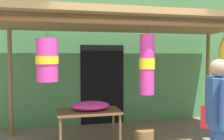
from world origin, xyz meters
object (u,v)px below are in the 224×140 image
Objects in this scene: folding_chair at (212,123)px; customer_foreground at (218,114)px; display_table at (89,115)px; flower_heap_on_table at (92,106)px; wicker_basket_spare at (143,137)px.

folding_chair is 0.50× the size of customer_foreground.
folding_chair is (2.17, -0.66, -0.11)m from display_table.
wicker_basket_spare is (1.00, -0.14, -0.63)m from flower_heap_on_table.
flower_heap_on_table is at bearing 125.47° from customer_foreground.
customer_foreground reaches higher than display_table.
folding_chair is at bearing -26.19° from wicker_basket_spare.
wicker_basket_spare is (-1.12, 0.55, -0.35)m from folding_chair.
display_table is at bearing -147.38° from flower_heap_on_table.
customer_foreground is (1.39, -1.85, 0.39)m from display_table.
customer_foreground reaches higher than flower_heap_on_table.
flower_heap_on_table is (0.05, 0.03, 0.17)m from display_table.
flower_heap_on_table reaches higher than display_table.
customer_foreground reaches higher than wicker_basket_spare.
customer_foreground is (-0.78, -1.18, 0.50)m from folding_chair.
display_table is at bearing 174.02° from wicker_basket_spare.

